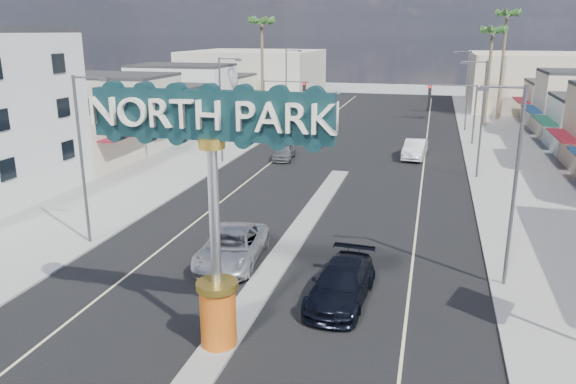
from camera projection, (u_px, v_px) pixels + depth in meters
The scene contains 24 objects.
ground at pixel (342, 170), 46.54m from camera, with size 160.00×160.00×0.00m, color gray.
road at pixel (342, 170), 46.54m from camera, with size 20.00×120.00×0.01m, color black.
median_island at pixel (297, 234), 31.64m from camera, with size 1.30×30.00×0.16m, color gray.
sidewalk_left at pixel (187, 160), 49.90m from camera, with size 8.00×120.00×0.12m, color gray.
sidewalk_right at pixel (522, 180), 43.15m from camera, with size 8.00×120.00×0.12m, color gray.
storefront_row_left at pixel (152, 105), 63.59m from camera, with size 12.00×42.00×6.00m, color beige.
backdrop_far_left at pixel (255, 76), 92.60m from camera, with size 20.00×20.00×8.00m, color #B7B29E.
backdrop_far_right at pixel (541, 81), 81.99m from camera, with size 20.00×20.00×8.00m, color beige.
gateway_sign at pixel (213, 192), 18.84m from camera, with size 8.20×1.50×9.15m.
traffic_signal_left at pixel (280, 97), 60.59m from camera, with size 5.09×0.45×6.00m.
traffic_signal_right at pixel (457, 102), 56.16m from camera, with size 5.09×0.45×6.00m.
streetlight_l_near at pixel (84, 152), 29.05m from camera, with size 2.03×0.22×9.00m.
streetlight_l_mid at pixel (222, 105), 47.66m from camera, with size 2.03×0.22×9.00m.
streetlight_l_far at pixel (287, 83), 68.12m from camera, with size 2.03×0.22×9.00m.
streetlight_r_near at pixel (512, 178), 24.02m from camera, with size 2.03×0.22×9.00m.
streetlight_r_mid at pixel (480, 114), 42.62m from camera, with size 2.03×0.22×9.00m.
streetlight_r_far at pixel (467, 87), 63.09m from camera, with size 2.03×0.22×9.00m.
palm_left_far at pixel (262, 27), 65.10m from camera, with size 2.60×2.60×13.10m.
palm_right_mid at pixel (493, 35), 64.66m from camera, with size 2.60×2.60×12.10m.
palm_right_far at pixel (507, 20), 69.26m from camera, with size 2.60×2.60×14.10m.
suv_left at pixel (232, 247), 27.73m from camera, with size 2.80×6.07×1.69m, color silver.
suv_right at pixel (341, 284), 23.79m from camera, with size 2.28×5.60×1.63m, color black.
car_parked_left at pixel (284, 151), 50.20m from camera, with size 1.73×4.29×1.46m, color slate.
car_parked_right at pixel (415, 149), 50.63m from camera, with size 1.80×5.16×1.70m, color silver.
Camera 1 is at (6.98, -14.91, 11.14)m, focal length 35.00 mm.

